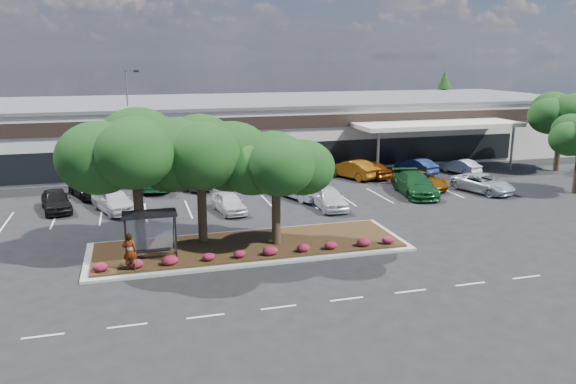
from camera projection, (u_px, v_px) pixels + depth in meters
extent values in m
plane|color=black|center=(304.00, 269.00, 28.96)|extent=(160.00, 160.00, 0.00)
cube|color=beige|center=(210.00, 130.00, 60.06)|extent=(80.00, 20.00, 6.00)
cube|color=#58595B|center=(209.00, 101.00, 59.33)|extent=(80.40, 20.40, 0.30)
cube|color=black|center=(225.00, 124.00, 50.24)|extent=(80.00, 0.25, 1.20)
cube|color=black|center=(226.00, 159.00, 50.99)|extent=(60.00, 0.18, 2.60)
cube|color=red|center=(156.00, 127.00, 48.59)|extent=(6.00, 0.12, 1.00)
cube|color=beige|center=(438.00, 125.00, 53.31)|extent=(16.00, 5.00, 0.40)
cylinder|color=slate|center=(378.00, 155.00, 50.13)|extent=(0.24, 0.24, 4.20)
cylinder|color=slate|center=(512.00, 149.00, 53.82)|extent=(0.24, 0.24, 4.20)
cube|color=#A4A59F|center=(250.00, 247.00, 32.15)|extent=(18.00, 6.00, 0.15)
cube|color=#3F2D14|center=(250.00, 245.00, 32.13)|extent=(17.20, 5.20, 0.12)
cube|color=silver|center=(43.00, 336.00, 22.05)|extent=(1.60, 0.12, 0.01)
cube|color=silver|center=(127.00, 326.00, 22.89)|extent=(1.60, 0.12, 0.01)
cube|color=silver|center=(206.00, 316.00, 23.74)|extent=(1.60, 0.12, 0.01)
cube|color=silver|center=(279.00, 307.00, 24.58)|extent=(1.60, 0.12, 0.01)
cube|color=silver|center=(347.00, 299.00, 25.42)|extent=(1.60, 0.12, 0.01)
cube|color=silver|center=(411.00, 291.00, 26.27)|extent=(1.60, 0.12, 0.01)
cube|color=silver|center=(470.00, 284.00, 27.11)|extent=(1.60, 0.12, 0.01)
cube|color=silver|center=(527.00, 277.00, 27.95)|extent=(1.60, 0.12, 0.01)
cube|color=silver|center=(6.00, 222.00, 37.24)|extent=(0.12, 5.00, 0.01)
cube|color=silver|center=(55.00, 219.00, 38.03)|extent=(0.12, 5.00, 0.01)
cube|color=silver|center=(101.00, 215.00, 38.82)|extent=(0.12, 5.00, 0.01)
cube|color=silver|center=(146.00, 212.00, 39.61)|extent=(0.12, 5.00, 0.01)
cube|color=silver|center=(189.00, 209.00, 40.40)|extent=(0.12, 5.00, 0.01)
cube|color=silver|center=(230.00, 206.00, 41.19)|extent=(0.12, 5.00, 0.01)
cube|color=silver|center=(269.00, 203.00, 41.98)|extent=(0.12, 5.00, 0.01)
cube|color=silver|center=(307.00, 201.00, 42.77)|extent=(0.12, 5.00, 0.01)
cube|color=silver|center=(344.00, 198.00, 43.56)|extent=(0.12, 5.00, 0.01)
cube|color=silver|center=(380.00, 196.00, 44.35)|extent=(0.12, 5.00, 0.01)
cube|color=silver|center=(414.00, 193.00, 45.14)|extent=(0.12, 5.00, 0.01)
cube|color=silver|center=(447.00, 191.00, 45.93)|extent=(0.12, 5.00, 0.01)
cylinder|color=black|center=(126.00, 236.00, 29.52)|extent=(0.08, 0.08, 2.50)
cylinder|color=black|center=(174.00, 232.00, 30.18)|extent=(0.08, 0.08, 2.50)
cylinder|color=black|center=(126.00, 244.00, 28.31)|extent=(0.08, 0.08, 2.50)
cylinder|color=black|center=(176.00, 239.00, 28.97)|extent=(0.08, 0.08, 2.50)
cube|color=black|center=(149.00, 214.00, 28.94)|extent=(2.75, 1.55, 0.10)
cube|color=silver|center=(150.00, 232.00, 29.82)|extent=(2.30, 0.03, 2.00)
cube|color=black|center=(151.00, 251.00, 29.67)|extent=(2.00, 0.35, 0.06)
cone|color=black|center=(443.00, 102.00, 78.02)|extent=(3.96, 3.96, 9.00)
imported|color=#594C47|center=(130.00, 252.00, 28.00)|extent=(0.78, 0.59, 1.93)
cube|color=#A4A59F|center=(132.00, 171.00, 52.93)|extent=(0.50, 0.50, 0.40)
cylinder|color=slate|center=(129.00, 120.00, 51.80)|extent=(0.14, 0.14, 9.23)
cube|color=slate|center=(130.00, 70.00, 50.97)|extent=(0.93, 0.44, 0.14)
cube|color=black|center=(136.00, 71.00, 51.23)|extent=(0.51, 0.40, 0.18)
imported|color=black|center=(56.00, 200.00, 39.75)|extent=(2.71, 4.83, 1.55)
imported|color=silver|center=(114.00, 200.00, 39.56)|extent=(3.62, 5.27, 1.67)
imported|color=silver|center=(229.00, 202.00, 39.47)|extent=(2.26, 4.34, 1.41)
imported|color=silver|center=(298.00, 188.00, 43.39)|extent=(3.48, 5.40, 1.68)
imported|color=silver|center=(329.00, 198.00, 40.46)|extent=(1.90, 4.64, 1.58)
imported|color=#194F23|center=(415.00, 184.00, 44.35)|extent=(3.33, 6.24, 1.72)
imported|color=#7C4006|center=(420.00, 180.00, 46.49)|extent=(3.78, 5.59, 1.42)
imported|color=#B5BCC2|center=(482.00, 183.00, 45.33)|extent=(4.02, 5.78, 1.47)
imported|color=black|center=(88.00, 188.00, 43.71)|extent=(3.60, 5.30, 1.42)
imported|color=#17572A|center=(157.00, 179.00, 46.37)|extent=(3.24, 6.11, 1.69)
imported|color=maroon|center=(178.00, 176.00, 47.66)|extent=(3.30, 5.24, 1.66)
imported|color=#52535A|center=(195.00, 180.00, 46.46)|extent=(2.84, 4.83, 1.54)
imported|color=#622F05|center=(244.00, 172.00, 49.87)|extent=(2.87, 5.12, 1.35)
imported|color=#7F470B|center=(353.00, 169.00, 50.51)|extent=(3.68, 5.35, 1.67)
imported|color=#672806|center=(370.00, 169.00, 50.75)|extent=(2.92, 4.81, 1.53)
imported|color=navy|center=(416.00, 166.00, 52.52)|extent=(2.67, 4.67, 1.46)
imported|color=#ADB4B9|center=(460.00, 166.00, 52.74)|extent=(2.48, 4.31, 1.34)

